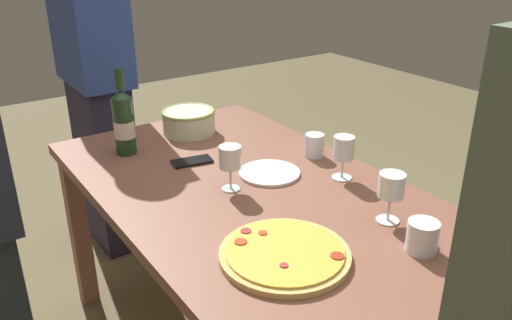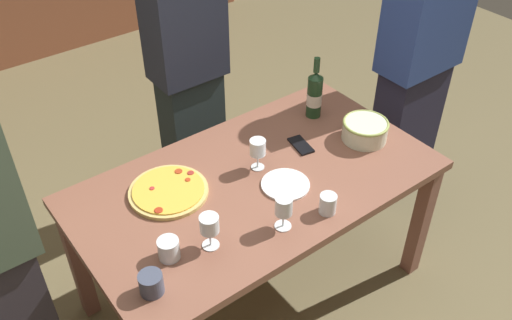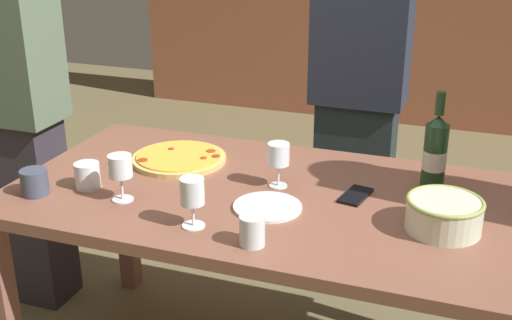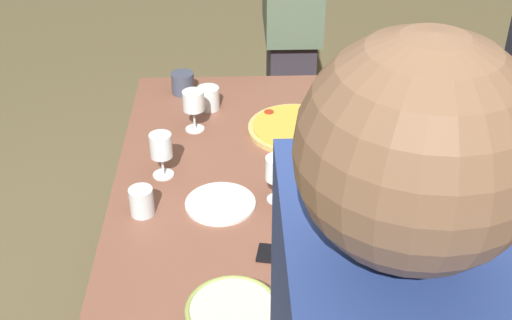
# 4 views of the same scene
# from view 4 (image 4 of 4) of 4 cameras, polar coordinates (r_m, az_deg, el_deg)

# --- Properties ---
(dining_table) EXTENTS (1.60, 0.90, 0.75)m
(dining_table) POSITION_cam_4_polar(r_m,az_deg,el_deg) (2.15, 0.00, -4.52)
(dining_table) COLOR brown
(dining_table) RESTS_ON ground
(pizza) EXTENTS (0.34, 0.34, 0.03)m
(pizza) POSITION_cam_4_polar(r_m,az_deg,el_deg) (2.39, 3.41, 2.72)
(pizza) COLOR tan
(pizza) RESTS_ON dining_table
(wine_bottle) EXTENTS (0.08, 0.08, 0.33)m
(wine_bottle) POSITION_cam_4_polar(r_m,az_deg,el_deg) (1.62, 8.76, -9.78)
(wine_bottle) COLOR #1E3D20
(wine_bottle) RESTS_ON dining_table
(wine_glass_near_pizza) EXTENTS (0.07, 0.07, 0.15)m
(wine_glass_near_pizza) POSITION_cam_4_polar(r_m,az_deg,el_deg) (1.99, 1.82, -0.93)
(wine_glass_near_pizza) COLOR white
(wine_glass_near_pizza) RESTS_ON dining_table
(wine_glass_by_bottle) EXTENTS (0.08, 0.08, 0.15)m
(wine_glass_by_bottle) POSITION_cam_4_polar(r_m,az_deg,el_deg) (2.36, -5.34, 4.85)
(wine_glass_by_bottle) COLOR white
(wine_glass_by_bottle) RESTS_ON dining_table
(wine_glass_far_left) EXTENTS (0.07, 0.07, 0.15)m
(wine_glass_far_left) POSITION_cam_4_polar(r_m,az_deg,el_deg) (2.12, -8.08, 1.10)
(wine_glass_far_left) COLOR white
(wine_glass_far_left) RESTS_ON dining_table
(cup_amber) EXTENTS (0.07, 0.07, 0.09)m
(cup_amber) POSITION_cam_4_polar(r_m,az_deg,el_deg) (2.00, -9.70, -3.50)
(cup_amber) COLOR white
(cup_amber) RESTS_ON dining_table
(cup_ceramic) EXTENTS (0.08, 0.08, 0.09)m
(cup_ceramic) POSITION_cam_4_polar(r_m,az_deg,el_deg) (2.52, -4.08, 5.27)
(cup_ceramic) COLOR white
(cup_ceramic) RESTS_ON dining_table
(cup_spare) EXTENTS (0.09, 0.09, 0.08)m
(cup_spare) POSITION_cam_4_polar(r_m,az_deg,el_deg) (2.65, -6.24, 6.52)
(cup_spare) COLOR #42495E
(cup_spare) RESTS_ON dining_table
(side_plate) EXTENTS (0.21, 0.21, 0.01)m
(side_plate) POSITION_cam_4_polar(r_m,az_deg,el_deg) (2.03, -3.05, -3.72)
(side_plate) COLOR white
(side_plate) RESTS_ON dining_table
(cell_phone) EXTENTS (0.10, 0.15, 0.01)m
(cell_phone) POSITION_cam_4_polar(r_m,az_deg,el_deg) (1.84, 2.36, -8.06)
(cell_phone) COLOR black
(cell_phone) RESTS_ON dining_table
(person_guest_left) EXTENTS (0.43, 0.24, 1.66)m
(person_guest_left) POSITION_cam_4_polar(r_m,az_deg,el_deg) (3.05, 3.01, 11.34)
(person_guest_left) COLOR #332D37
(person_guest_left) RESTS_ON ground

